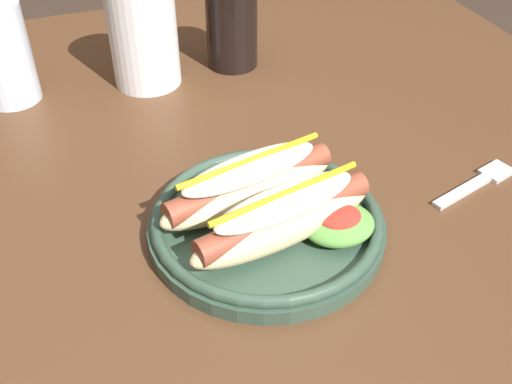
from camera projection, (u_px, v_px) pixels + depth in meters
dining_table at (172, 224)px, 0.77m from camera, size 1.21×0.95×0.74m
hot_dog_plate at (270, 213)px, 0.59m from camera, size 0.24×0.24×0.08m
fork at (479, 182)px, 0.67m from camera, size 0.12×0.05×0.00m
soda_cup at (232, 26)px, 0.86m from camera, size 0.07×0.07×0.12m
water_cup at (2, 54)px, 0.78m from camera, size 0.07×0.07×0.13m
extra_cup at (143, 36)px, 0.81m from camera, size 0.09×0.09×0.14m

